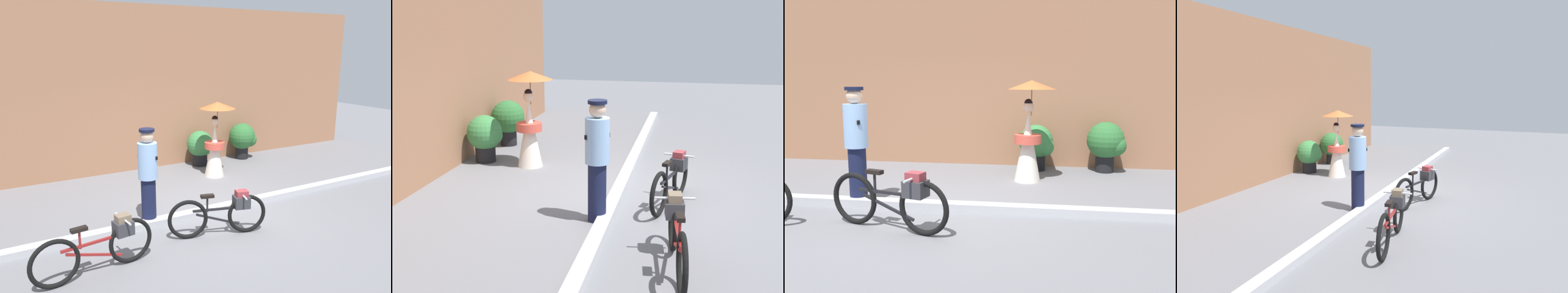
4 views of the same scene
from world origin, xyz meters
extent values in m
plane|color=slate|center=(0.00, 0.00, 0.00)|extent=(30.00, 30.00, 0.00)
cube|color=#9E6B4C|center=(0.00, 3.51, 2.06)|extent=(14.00, 0.40, 4.12)
cube|color=#B2B2B7|center=(0.00, 0.00, 0.06)|extent=(14.00, 0.20, 0.12)
torus|color=black|center=(-1.85, -0.97, 0.34)|extent=(0.69, 0.15, 0.68)
torus|color=black|center=(-2.94, -1.11, 0.34)|extent=(0.69, 0.15, 0.68)
cube|color=maroon|center=(-2.39, -1.04, 0.48)|extent=(0.92, 0.16, 0.04)
cube|color=maroon|center=(-2.39, -1.04, 0.30)|extent=(0.80, 0.14, 0.29)
cylinder|color=maroon|center=(-2.59, -1.07, 0.59)|extent=(0.03, 0.03, 0.28)
cube|color=black|center=(-2.59, -1.07, 0.73)|extent=(0.23, 0.12, 0.05)
cylinder|color=silver|center=(-1.96, -0.98, 0.71)|extent=(0.09, 0.48, 0.03)
cube|color=#333338|center=(-1.96, -0.98, 0.57)|extent=(0.29, 0.25, 0.20)
cube|color=#72604C|center=(-1.96, -0.98, 0.70)|extent=(0.22, 0.19, 0.14)
torus|color=black|center=(0.20, -0.98, 0.34)|extent=(0.67, 0.24, 0.67)
torus|color=black|center=(-0.78, -0.72, 0.34)|extent=(0.67, 0.24, 0.67)
cube|color=black|center=(-0.29, -0.85, 0.47)|extent=(0.84, 0.26, 0.04)
cube|color=black|center=(-0.29, -0.85, 0.29)|extent=(0.73, 0.23, 0.27)
cylinder|color=black|center=(-0.47, -0.80, 0.58)|extent=(0.03, 0.03, 0.27)
cube|color=black|center=(-0.47, -0.80, 0.71)|extent=(0.24, 0.14, 0.05)
cylinder|color=silver|center=(0.10, -0.96, 0.70)|extent=(0.15, 0.47, 0.03)
cube|color=#333338|center=(0.10, -0.96, 0.56)|extent=(0.31, 0.28, 0.20)
cube|color=maroon|center=(0.10, -0.96, 0.69)|extent=(0.23, 0.21, 0.14)
cylinder|color=#141938|center=(-1.13, 0.13, 0.43)|extent=(0.26, 0.26, 0.85)
cylinder|color=#8CB2E0|center=(-1.13, 0.13, 1.17)|extent=(0.34, 0.34, 0.64)
sphere|color=#D8B293|center=(-1.13, 0.13, 1.61)|extent=(0.23, 0.23, 0.23)
cylinder|color=black|center=(-1.13, 0.13, 1.71)|extent=(0.27, 0.27, 0.05)
cube|color=black|center=(-1.13, 0.13, 1.24)|extent=(0.27, 0.32, 0.06)
cone|color=silver|center=(1.32, 1.92, 0.63)|extent=(0.48, 0.48, 1.26)
cylinder|color=#D14C3D|center=(1.32, 1.92, 0.78)|extent=(0.49, 0.49, 0.16)
sphere|color=beige|center=(1.32, 1.92, 1.36)|extent=(0.20, 0.20, 0.20)
sphere|color=black|center=(1.32, 1.92, 1.43)|extent=(0.15, 0.15, 0.15)
cylinder|color=olive|center=(1.37, 1.90, 1.48)|extent=(0.02, 0.02, 0.55)
cone|color=orange|center=(1.37, 1.90, 1.76)|extent=(0.84, 0.84, 0.16)
cylinder|color=black|center=(2.84, 2.92, 0.18)|extent=(0.36, 0.36, 0.35)
sphere|color=#2D6B33|center=(2.84, 2.92, 0.65)|extent=(0.74, 0.74, 0.74)
sphere|color=#2D6B33|center=(3.02, 2.81, 0.55)|extent=(0.41, 0.41, 0.41)
cylinder|color=black|center=(1.45, 2.90, 0.16)|extent=(0.40, 0.40, 0.31)
sphere|color=#387F42|center=(1.45, 2.90, 0.59)|extent=(0.70, 0.70, 0.70)
sphere|color=#387F42|center=(1.63, 2.79, 0.50)|extent=(0.38, 0.38, 0.38)
camera|label=1|loc=(-3.50, -5.98, 3.05)|focal=35.99mm
camera|label=2|loc=(-7.94, -1.17, 2.85)|focal=47.73mm
camera|label=3|loc=(1.55, -5.48, 1.82)|focal=37.64mm
camera|label=4|loc=(-7.54, -2.88, 2.40)|focal=33.91mm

